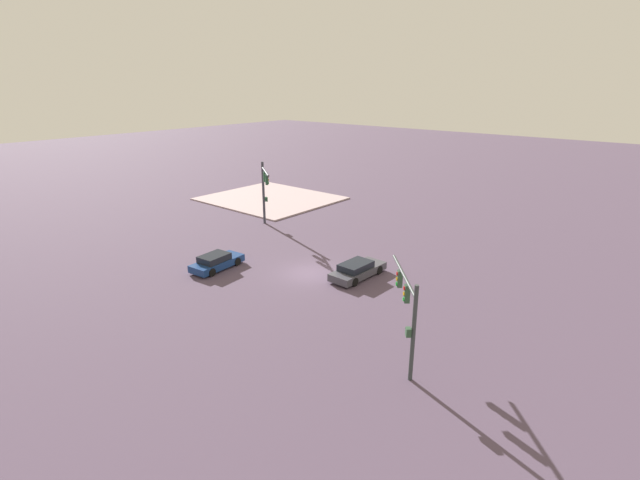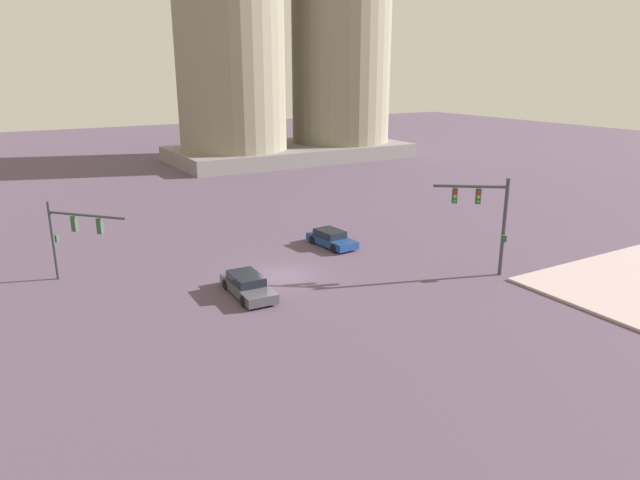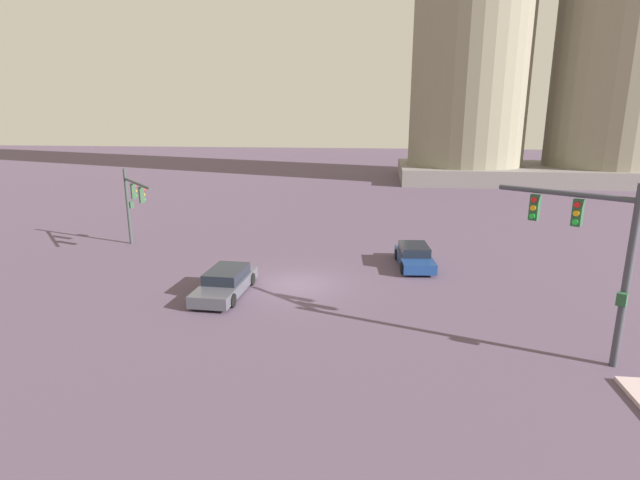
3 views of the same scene
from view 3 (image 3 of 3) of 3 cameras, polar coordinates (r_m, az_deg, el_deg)
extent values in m
plane|color=#514157|center=(25.28, -2.70, -5.22)|extent=(217.17, 217.17, 0.00)
cylinder|color=#393B46|center=(19.20, 32.18, -3.86)|extent=(0.25, 0.25, 6.37)
cylinder|color=#393B46|center=(19.18, 26.55, 4.91)|extent=(3.80, 2.88, 0.19)
cube|color=#234B31|center=(19.13, 27.85, 2.84)|extent=(0.41, 0.40, 0.95)
cylinder|color=red|center=(18.93, 27.82, 3.65)|extent=(0.20, 0.17, 0.20)
cylinder|color=orange|center=(18.98, 27.71, 2.76)|extent=(0.20, 0.17, 0.20)
cylinder|color=green|center=(19.03, 27.61, 1.88)|extent=(0.20, 0.17, 0.20)
cube|color=#234B31|center=(19.56, 23.76, 3.51)|extent=(0.41, 0.40, 0.95)
cylinder|color=red|center=(19.37, 23.69, 4.31)|extent=(0.20, 0.17, 0.20)
cylinder|color=orange|center=(19.41, 23.60, 3.44)|extent=(0.20, 0.17, 0.20)
cylinder|color=green|center=(19.47, 23.51, 2.57)|extent=(0.20, 0.17, 0.20)
cube|color=#234B31|center=(19.14, 31.76, -5.91)|extent=(0.38, 0.37, 0.44)
cylinder|color=#353D3D|center=(35.13, -21.50, 3.63)|extent=(0.21, 0.21, 5.07)
cylinder|color=#353D3D|center=(32.21, -20.61, 6.20)|extent=(3.81, 4.20, 0.16)
cube|color=#2F4D35|center=(33.22, -20.95, 5.33)|extent=(0.41, 0.41, 0.95)
cylinder|color=red|center=(33.22, -20.73, 5.87)|extent=(0.18, 0.19, 0.20)
cylinder|color=orange|center=(33.26, -20.68, 5.36)|extent=(0.18, 0.19, 0.20)
cylinder|color=green|center=(33.31, -20.64, 4.85)|extent=(0.18, 0.19, 0.20)
cube|color=#2F4D35|center=(31.45, -20.10, 4.95)|extent=(0.41, 0.41, 0.95)
cylinder|color=red|center=(31.44, -19.86, 5.51)|extent=(0.18, 0.19, 0.20)
cylinder|color=orange|center=(31.49, -19.82, 4.97)|extent=(0.18, 0.19, 0.20)
cylinder|color=green|center=(31.53, -19.77, 4.44)|extent=(0.18, 0.19, 0.20)
cube|color=#2F4D35|center=(35.17, -21.12, 3.86)|extent=(0.38, 0.38, 0.44)
cube|color=slate|center=(71.32, 23.39, 7.18)|extent=(34.50, 16.82, 2.03)
cube|color=#454550|center=(24.22, -11.01, -5.27)|extent=(2.02, 4.93, 0.55)
cube|color=black|center=(24.32, -10.84, -3.88)|extent=(1.71, 2.59, 0.50)
cylinder|color=black|center=(22.66, -10.24, -6.95)|extent=(0.24, 0.65, 0.64)
cylinder|color=black|center=(23.26, -14.27, -6.59)|extent=(0.24, 0.65, 0.64)
cylinder|color=black|center=(25.34, -8.00, -4.53)|extent=(0.24, 0.65, 0.64)
cylinder|color=black|center=(25.89, -11.66, -4.29)|extent=(0.24, 0.65, 0.64)
cube|color=navy|center=(28.64, 10.95, -2.19)|extent=(2.18, 4.48, 0.55)
cube|color=black|center=(28.75, 10.92, -1.04)|extent=(1.77, 2.39, 0.50)
cylinder|color=black|center=(27.56, 13.08, -3.22)|extent=(0.28, 0.66, 0.64)
cylinder|color=black|center=(27.28, 9.65, -3.22)|extent=(0.28, 0.66, 0.64)
cylinder|color=black|center=(30.09, 12.11, -1.68)|extent=(0.28, 0.66, 0.64)
cylinder|color=black|center=(29.83, 8.97, -1.67)|extent=(0.28, 0.66, 0.64)
camera|label=1|loc=(54.61, -22.32, 18.98)|focal=25.89mm
camera|label=2|loc=(21.63, -106.72, 7.98)|focal=32.07mm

